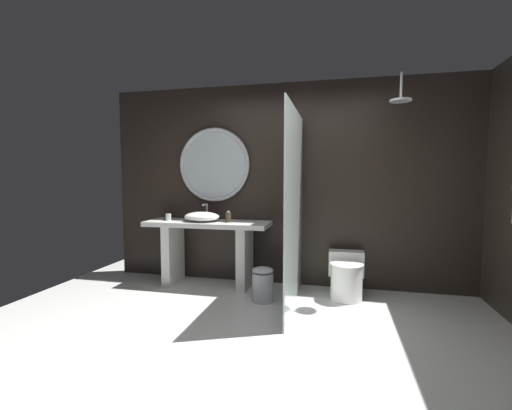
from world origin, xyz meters
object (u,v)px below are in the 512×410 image
object	(u,v)px
toilet	(346,275)
waste_bin	(263,284)
soap_dispenser	(228,217)
round_wall_mirror	(214,165)
rain_shower_head	(401,98)
vessel_sink	(202,217)
tumbler_cup	(168,217)

from	to	relation	value
toilet	waste_bin	bearing A→B (deg)	-159.32
soap_dispenser	waste_bin	distance (m)	0.96
round_wall_mirror	rain_shower_head	world-z (taller)	rain_shower_head
soap_dispenser	toilet	xyz separation A→B (m)	(1.45, -0.04, -0.64)
vessel_sink	waste_bin	distance (m)	1.19
waste_bin	vessel_sink	bearing A→B (deg)	156.17
toilet	waste_bin	xyz separation A→B (m)	(-0.92, -0.35, -0.06)
rain_shower_head	soap_dispenser	bearing A→B (deg)	175.11
soap_dispenser	rain_shower_head	world-z (taller)	rain_shower_head
waste_bin	rain_shower_head	bearing A→B (deg)	8.73
vessel_sink	tumbler_cup	size ratio (longest dim) A/B	5.08
vessel_sink	soap_dispenser	xyz separation A→B (m)	(0.35, -0.00, 0.00)
rain_shower_head	toilet	world-z (taller)	rain_shower_head
rain_shower_head	waste_bin	world-z (taller)	rain_shower_head
vessel_sink	round_wall_mirror	xyz separation A→B (m)	(0.07, 0.28, 0.67)
tumbler_cup	rain_shower_head	bearing A→B (deg)	-3.40
soap_dispenser	waste_bin	world-z (taller)	soap_dispenser
round_wall_mirror	toilet	size ratio (longest dim) A/B	1.73
rain_shower_head	toilet	distance (m)	2.04
rain_shower_head	round_wall_mirror	bearing A→B (deg)	168.65
toilet	rain_shower_head	bearing A→B (deg)	-14.10
rain_shower_head	toilet	xyz separation A→B (m)	(-0.51, 0.13, -1.97)
vessel_sink	round_wall_mirror	distance (m)	0.73
vessel_sink	round_wall_mirror	size ratio (longest dim) A/B	0.46
tumbler_cup	toilet	distance (m)	2.36
vessel_sink	waste_bin	world-z (taller)	vessel_sink
vessel_sink	rain_shower_head	size ratio (longest dim) A/B	1.53
round_wall_mirror	toilet	xyz separation A→B (m)	(1.74, -0.32, -1.31)
vessel_sink	round_wall_mirror	bearing A→B (deg)	76.95
vessel_sink	rain_shower_head	world-z (taller)	rain_shower_head
toilet	round_wall_mirror	bearing A→B (deg)	169.47
tumbler_cup	toilet	bearing A→B (deg)	-0.93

